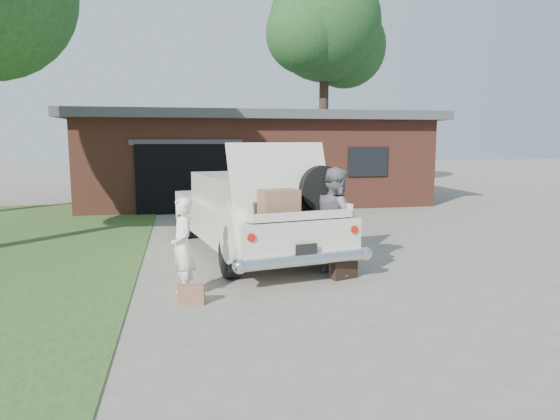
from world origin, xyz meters
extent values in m
plane|color=gray|center=(0.00, 0.00, 0.00)|extent=(90.00, 90.00, 0.00)
cube|color=brown|center=(1.00, 11.50, 1.50)|extent=(12.00, 7.00, 3.00)
cube|color=#4C4C51|center=(1.00, 11.50, 3.15)|extent=(12.80, 7.80, 0.30)
cube|color=black|center=(-1.50, 8.05, 1.10)|extent=(3.20, 0.30, 2.20)
cube|color=#4C4C51|center=(-1.50, 7.98, 2.25)|extent=(3.50, 0.12, 0.18)
cube|color=black|center=(4.50, 7.98, 1.60)|extent=(1.40, 0.08, 1.00)
cylinder|color=#38281E|center=(5.00, 15.08, 3.04)|extent=(0.44, 0.44, 6.07)
sphere|color=#2D5D26|center=(5.00, 15.08, 7.59)|extent=(5.20, 5.20, 5.20)
sphere|color=#2D5D26|center=(6.17, 15.60, 6.72)|extent=(3.90, 3.90, 3.90)
sphere|color=#2D5D26|center=(3.96, 14.43, 7.05)|extent=(3.64, 3.64, 3.64)
cube|color=beige|center=(-0.32, 2.30, 0.69)|extent=(3.09, 5.81, 0.72)
cube|color=#B6B4A0|center=(-0.38, 2.63, 1.32)|extent=(2.20, 2.51, 0.57)
cube|color=black|center=(-0.58, 3.66, 1.30)|extent=(1.70, 0.41, 0.49)
cube|color=black|center=(-0.19, 1.60, 1.30)|extent=(1.70, 0.41, 0.49)
cylinder|color=black|center=(-0.92, 0.28, 0.36)|extent=(0.38, 0.76, 0.73)
cylinder|color=black|center=(0.99, 0.64, 0.36)|extent=(0.38, 0.76, 0.73)
cylinder|color=black|center=(-1.63, 3.96, 0.36)|extent=(0.38, 0.76, 0.73)
cylinder|color=black|center=(0.28, 4.32, 0.36)|extent=(0.38, 0.76, 0.73)
cylinder|color=silver|center=(0.21, -0.46, 0.44)|extent=(2.26, 0.62, 0.20)
cylinder|color=#A5140F|center=(-0.69, -0.56, 0.86)|extent=(0.15, 0.13, 0.13)
cylinder|color=#A5140F|center=(1.08, -0.22, 0.86)|extent=(0.15, 0.13, 0.13)
cube|color=black|center=(0.21, -0.48, 0.61)|extent=(0.37, 0.09, 0.19)
cube|color=black|center=(0.07, 0.24, 1.07)|extent=(1.91, 1.51, 0.04)
cube|color=beige|center=(-0.79, 0.08, 1.18)|extent=(0.29, 1.20, 0.20)
cube|color=beige|center=(0.94, 0.41, 1.18)|extent=(0.29, 1.20, 0.20)
cube|color=beige|center=(0.19, -0.35, 1.14)|extent=(1.75, 0.40, 0.13)
cube|color=beige|center=(0.00, 0.62, 1.69)|extent=(1.91, 0.82, 1.21)
cube|color=#44291D|center=(-0.25, 0.46, 1.19)|extent=(0.65, 0.49, 0.19)
cube|color=#996C4E|center=(-0.14, 0.01, 1.31)|extent=(0.69, 0.52, 0.43)
cube|color=black|center=(0.24, 0.49, 1.19)|extent=(0.67, 0.51, 0.19)
cube|color=brown|center=(0.25, 0.55, 1.38)|extent=(0.55, 0.41, 0.17)
cylinder|color=black|center=(0.68, 0.30, 1.50)|extent=(0.83, 0.33, 0.81)
imported|color=white|center=(-1.72, -0.56, 0.75)|extent=(0.48, 0.62, 1.50)
imported|color=slate|center=(0.91, 0.20, 0.94)|extent=(0.80, 0.98, 1.88)
cube|color=#8D5F48|center=(-1.62, -1.00, 0.15)|extent=(0.39, 0.18, 0.29)
cube|color=black|center=(0.96, -0.16, 0.18)|extent=(0.48, 0.29, 0.35)
camera|label=1|loc=(-1.72, -8.01, 2.35)|focal=32.00mm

